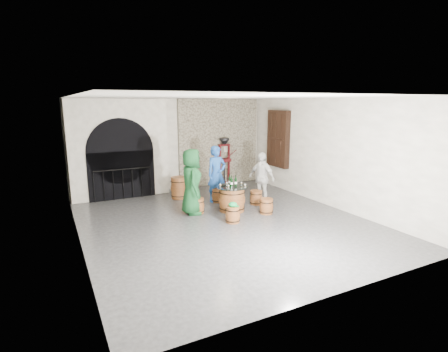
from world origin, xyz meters
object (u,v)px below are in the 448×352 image
barrel_stool_right (256,197)px  corking_press (224,158)px  barrel_stool_far (218,195)px  side_barrel (179,188)px  person_blue (217,174)px  barrel_stool_near_right (266,206)px  barrel_stool_near_left (233,214)px  wine_bottle_center (236,182)px  wine_bottle_right (230,181)px  person_green (192,182)px  barrel_stool_left (198,206)px  person_white (261,178)px  barrel_table (232,199)px  wine_bottle_left (232,182)px

barrel_stool_right → corking_press: 2.81m
barrel_stool_far → side_barrel: size_ratio=0.61×
person_blue → side_barrel: person_blue is taller
barrel_stool_near_right → side_barrel: side_barrel is taller
barrel_stool_right → barrel_stool_near_left: same height
barrel_stool_near_left → wine_bottle_center: 1.23m
wine_bottle_center → wine_bottle_right: (-0.09, 0.21, 0.00)m
person_green → person_blue: person_green is taller
barrel_stool_left → barrel_stool_right: same height
barrel_stool_left → person_white: bearing=1.0°
barrel_stool_left → person_blue: person_blue is taller
barrel_stool_near_right → wine_bottle_right: bearing=129.1°
barrel_stool_near_right → side_barrel: bearing=121.9°
person_blue → wine_bottle_right: size_ratio=5.43×
barrel_table → barrel_stool_near_right: 1.01m
barrel_stool_far → corking_press: 2.41m
barrel_stool_left → barrel_stool_far: 1.25m
barrel_stool_near_right → side_barrel: (-1.64, 2.64, 0.14)m
barrel_table → person_white: size_ratio=0.58×
wine_bottle_center → person_white: bearing=15.3°
wine_bottle_center → corking_press: corking_press is taller
barrel_stool_near_left → side_barrel: size_ratio=0.61×
barrel_stool_far → barrel_stool_right: (0.94, -0.77, 0.00)m
person_white → wine_bottle_center: 1.11m
barrel_stool_right → person_blue: person_blue is taller
barrel_stool_far → wine_bottle_right: 1.02m
barrel_stool_far → barrel_stool_near_left: bearing=-104.5°
barrel_stool_left → side_barrel: size_ratio=0.61×
person_blue → person_white: bearing=-39.3°
side_barrel → barrel_stool_near_left: bearing=-81.1°
wine_bottle_left → wine_bottle_right: size_ratio=1.00×
person_green → wine_bottle_center: (1.24, -0.29, -0.07)m
barrel_stool_far → side_barrel: bearing=134.1°
person_blue → barrel_stool_right: bearing=-46.7°
barrel_stool_near_left → wine_bottle_center: bearing=57.1°
corking_press → barrel_stool_near_right: bearing=-100.1°
barrel_table → wine_bottle_left: bearing=-158.4°
barrel_table → person_green: person_green is taller
barrel_stool_right → wine_bottle_center: size_ratio=1.33×
person_white → corking_press: bearing=158.8°
barrel_stool_left → wine_bottle_left: bearing=-15.0°
barrel_stool_left → wine_bottle_left: size_ratio=1.33×
wine_bottle_left → wine_bottle_center: same height
barrel_stool_far → person_white: 1.47m
side_barrel → barrel_stool_far: bearing=-45.9°
barrel_stool_left → barrel_stool_near_left: same height
person_white → wine_bottle_right: 1.16m
person_blue → wine_bottle_left: (-0.06, -1.09, -0.03)m
barrel_stool_left → corking_press: corking_press is taller
barrel_stool_right → wine_bottle_right: size_ratio=1.33×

